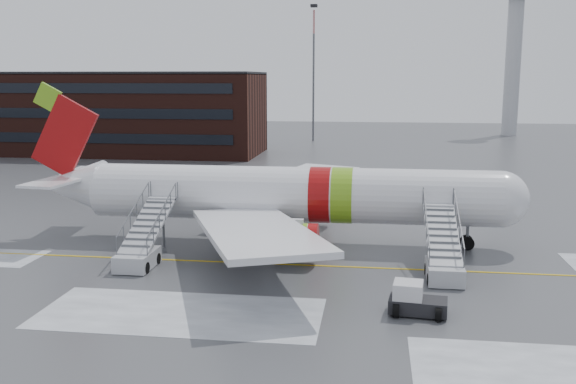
# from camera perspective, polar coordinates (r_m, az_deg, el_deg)

# --- Properties ---
(ground) EXTENTS (260.00, 260.00, 0.00)m
(ground) POSITION_cam_1_polar(r_m,az_deg,el_deg) (40.92, 2.78, -6.17)
(ground) COLOR #494C4F
(ground) RESTS_ON ground
(airliner) EXTENTS (35.03, 32.97, 11.18)m
(airliner) POSITION_cam_1_polar(r_m,az_deg,el_deg) (44.69, -0.86, -0.26)
(airliner) COLOR white
(airliner) RESTS_ON ground
(airstair_fwd) EXTENTS (2.05, 7.70, 3.48)m
(airstair_fwd) POSITION_cam_1_polar(r_m,az_deg,el_deg) (38.58, 13.65, -5.82)
(airstair_fwd) COLOR #ADAFB4
(airstair_fwd) RESTS_ON ground
(airstair_aft) EXTENTS (2.05, 7.70, 3.48)m
(airstair_aft) POSITION_cam_1_polar(r_m,az_deg,el_deg) (40.92, -12.90, -4.87)
(airstair_aft) COLOR #AAACB2
(airstair_aft) RESTS_ON ground
(pushback_tug) EXTENTS (2.96, 2.36, 1.60)m
(pushback_tug) POSITION_cam_1_polar(r_m,az_deg,el_deg) (32.53, 11.17, -9.41)
(pushback_tug) COLOR black
(pushback_tug) RESTS_ON ground
(terminal_building) EXTENTS (62.00, 16.11, 12.30)m
(terminal_building) POSITION_cam_1_polar(r_m,az_deg,el_deg) (105.94, -19.53, 6.71)
(terminal_building) COLOR #3F1E16
(terminal_building) RESTS_ON ground
(control_tower) EXTENTS (6.40, 6.40, 30.00)m
(control_tower) POSITION_cam_1_polar(r_m,az_deg,el_deg) (136.94, 19.48, 12.63)
(control_tower) COLOR #B2B5BA
(control_tower) RESTS_ON ground
(light_mast_far_n) EXTENTS (1.20, 1.20, 24.25)m
(light_mast_far_n) POSITION_cam_1_polar(r_m,az_deg,el_deg) (117.71, 2.29, 11.29)
(light_mast_far_n) COLOR #595B60
(light_mast_far_n) RESTS_ON ground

